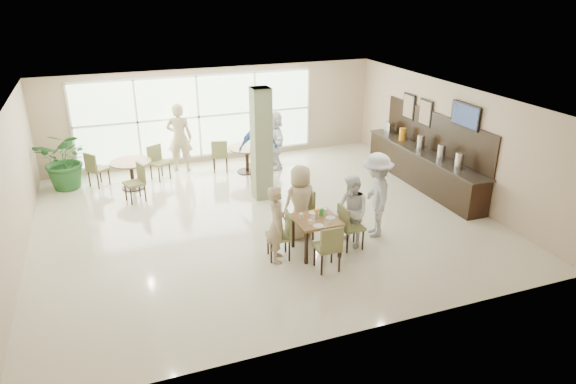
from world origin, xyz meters
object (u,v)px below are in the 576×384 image
object	(u,v)px
buffet_counter	(423,165)
teen_standing	(376,195)
teen_far	(300,202)
round_table_left	(131,168)
teen_right	(352,212)
teen_left	(277,224)
main_table	(316,223)
adult_a	(258,148)
round_table_right	(247,153)
adult_b	(274,140)
potted_plant	(66,160)
adult_standing	(179,138)

from	to	relation	value
buffet_counter	teen_standing	xyz separation A→B (m)	(-2.66, -2.12, 0.37)
teen_far	round_table_left	bearing A→B (deg)	-61.55
teen_far	teen_right	distance (m)	1.11
teen_left	teen_right	distance (m)	1.64
main_table	adult_a	world-z (taller)	adult_a
teen_far	teen_standing	xyz separation A→B (m)	(1.54, -0.45, 0.11)
round_table_right	adult_a	size ratio (longest dim) A/B	0.56
round_table_left	teen_left	size ratio (longest dim) A/B	0.68
round_table_left	teen_right	distance (m)	6.29
teen_left	adult_b	distance (m)	5.40
main_table	teen_right	bearing A→B (deg)	1.85
round_table_right	teen_right	size ratio (longest dim) A/B	0.69
round_table_left	adult_b	size ratio (longest dim) A/B	0.63
teen_left	teen_right	xyz separation A→B (m)	(1.64, 0.04, -0.02)
potted_plant	adult_a	size ratio (longest dim) A/B	0.84
adult_a	teen_standing	bearing A→B (deg)	-76.70
round_table_left	adult_b	bearing A→B (deg)	3.01
teen_right	adult_standing	xyz separation A→B (m)	(-2.53, 5.78, 0.23)
round_table_right	adult_standing	world-z (taller)	adult_standing
buffet_counter	teen_left	xyz separation A→B (m)	(-4.99, -2.42, 0.23)
potted_plant	teen_standing	distance (m)	8.13
adult_standing	round_table_left	bearing A→B (deg)	51.67
adult_a	round_table_left	bearing A→B (deg)	162.15
teen_standing	teen_right	bearing A→B (deg)	-49.34
potted_plant	adult_b	world-z (taller)	adult_b
round_table_right	adult_b	bearing A→B (deg)	5.29
adult_b	teen_right	bearing A→B (deg)	-4.51
teen_far	adult_standing	distance (m)	5.34
teen_far	teen_right	xyz separation A→B (m)	(0.85, -0.72, -0.05)
buffet_counter	teen_standing	distance (m)	3.43
main_table	buffet_counter	size ratio (longest dim) A/B	0.18
round_table_right	teen_left	size ratio (longest dim) A/B	0.68
round_table_left	teen_standing	world-z (taller)	teen_standing
teen_right	adult_b	xyz separation A→B (m)	(0.08, 5.08, 0.08)
potted_plant	teen_far	distance (m)	6.69
teen_left	adult_a	world-z (taller)	adult_a
teen_far	adult_b	xyz separation A→B (m)	(0.92, 4.36, 0.04)
main_table	teen_standing	world-z (taller)	teen_standing
teen_left	adult_b	bearing A→B (deg)	-0.18
teen_left	adult_standing	world-z (taller)	adult_standing
round_table_right	teen_right	distance (m)	5.07
main_table	adult_b	bearing A→B (deg)	80.27
round_table_left	potted_plant	bearing A→B (deg)	158.77
main_table	potted_plant	size ratio (longest dim) A/B	0.55
round_table_left	round_table_right	distance (m)	3.20
teen_right	teen_standing	bearing A→B (deg)	97.58
teen_right	main_table	bearing A→B (deg)	-101.53
buffet_counter	potted_plant	bearing A→B (deg)	160.85
adult_b	teen_left	bearing A→B (deg)	-22.14
teen_left	teen_far	bearing A→B (deg)	-27.88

